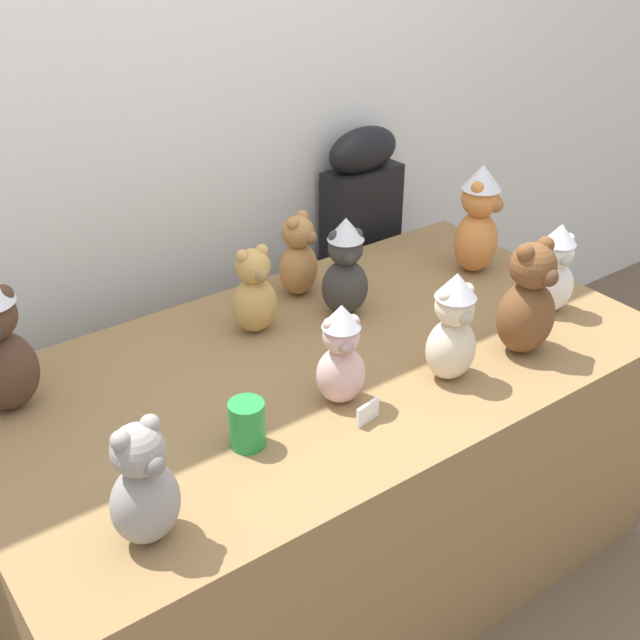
# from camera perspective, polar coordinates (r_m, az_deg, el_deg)

# --- Properties ---
(ground_plane) EXTENTS (10.00, 10.00, 0.00)m
(ground_plane) POSITION_cam_1_polar(r_m,az_deg,el_deg) (2.42, 3.70, -20.10)
(ground_plane) COLOR brown
(wall_back) EXTENTS (7.00, 0.08, 2.60)m
(wall_back) POSITION_cam_1_polar(r_m,az_deg,el_deg) (2.43, -10.48, 16.44)
(wall_back) COLOR white
(wall_back) RESTS_ON ground_plane
(display_table) EXTENTS (1.76, 0.94, 0.73)m
(display_table) POSITION_cam_1_polar(r_m,az_deg,el_deg) (2.30, 0.00, -10.44)
(display_table) COLOR olive
(display_table) RESTS_ON ground_plane
(instrument_case) EXTENTS (0.29, 0.14, 1.07)m
(instrument_case) POSITION_cam_1_polar(r_m,az_deg,el_deg) (2.91, 2.80, 3.26)
(instrument_case) COLOR black
(instrument_case) RESTS_ON ground_plane
(teddy_bear_cream) EXTENTS (0.14, 0.12, 0.29)m
(teddy_bear_cream) POSITION_cam_1_polar(r_m,az_deg,el_deg) (1.97, 9.30, -0.55)
(teddy_bear_cream) COLOR beige
(teddy_bear_cream) RESTS_ON display_table
(teddy_bear_ginger) EXTENTS (0.20, 0.18, 0.34)m
(teddy_bear_ginger) POSITION_cam_1_polar(r_m,az_deg,el_deg) (2.50, 11.03, 6.89)
(teddy_bear_ginger) COLOR #D17F3D
(teddy_bear_ginger) RESTS_ON display_table
(teddy_bear_charcoal) EXTENTS (0.16, 0.15, 0.29)m
(teddy_bear_charcoal) POSITION_cam_1_polar(r_m,az_deg,el_deg) (2.23, 1.78, 3.68)
(teddy_bear_charcoal) COLOR #383533
(teddy_bear_charcoal) RESTS_ON display_table
(teddy_bear_chestnut) EXTENTS (0.16, 0.14, 0.31)m
(teddy_bear_chestnut) POSITION_cam_1_polar(r_m,az_deg,el_deg) (2.12, 14.39, 1.30)
(teddy_bear_chestnut) COLOR brown
(teddy_bear_chestnut) RESTS_ON display_table
(teddy_bear_honey) EXTENTS (0.13, 0.11, 0.25)m
(teddy_bear_honey) POSITION_cam_1_polar(r_m,az_deg,el_deg) (2.16, -4.64, 1.93)
(teddy_bear_honey) COLOR tan
(teddy_bear_honey) RESTS_ON display_table
(teddy_bear_blush) EXTENTS (0.14, 0.13, 0.26)m
(teddy_bear_blush) POSITION_cam_1_polar(r_m,az_deg,el_deg) (1.87, 1.48, -2.50)
(teddy_bear_blush) COLOR beige
(teddy_bear_blush) RESTS_ON display_table
(teddy_bear_snow) EXTENTS (0.14, 0.13, 0.26)m
(teddy_bear_snow) POSITION_cam_1_polar(r_m,az_deg,el_deg) (2.34, 16.18, 3.44)
(teddy_bear_snow) COLOR white
(teddy_bear_snow) RESTS_ON display_table
(teddy_bear_ash) EXTENTS (0.16, 0.14, 0.27)m
(teddy_bear_ash) POSITION_cam_1_polar(r_m,az_deg,el_deg) (1.55, -12.27, -11.34)
(teddy_bear_ash) COLOR gray
(teddy_bear_ash) RESTS_ON display_table
(teddy_bear_caramel) EXTENTS (0.16, 0.15, 0.25)m
(teddy_bear_caramel) POSITION_cam_1_polar(r_m,az_deg,el_deg) (2.34, -1.52, 4.43)
(teddy_bear_caramel) COLOR #B27A42
(teddy_bear_caramel) RESTS_ON display_table
(party_cup_green) EXTENTS (0.08, 0.08, 0.11)m
(party_cup_green) POSITION_cam_1_polar(r_m,az_deg,el_deg) (1.78, -5.14, -7.29)
(party_cup_green) COLOR #238C3D
(party_cup_green) RESTS_ON display_table
(name_card_front_left) EXTENTS (0.07, 0.02, 0.05)m
(name_card_front_left) POSITION_cam_1_polar(r_m,az_deg,el_deg) (1.86, 3.36, -6.49)
(name_card_front_left) COLOR white
(name_card_front_left) RESTS_ON display_table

